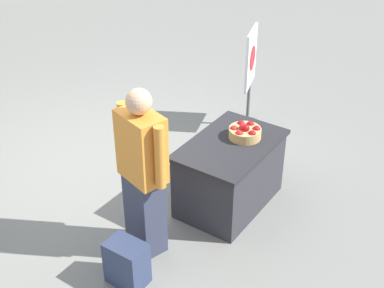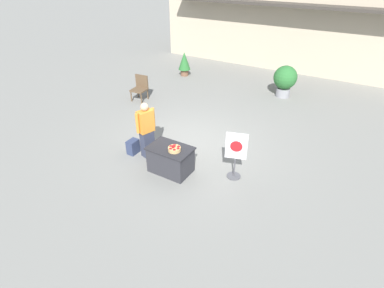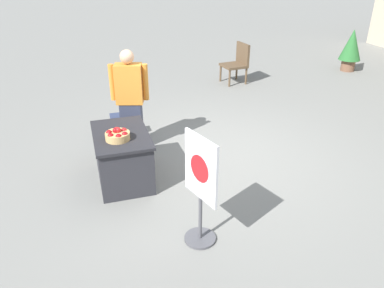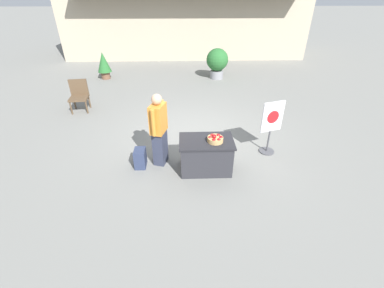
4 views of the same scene
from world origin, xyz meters
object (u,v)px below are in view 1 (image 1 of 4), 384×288
object	(u,v)px
display_table	(229,174)
backpack	(127,263)
person_visitor	(143,173)
poster_board	(250,76)
apple_basket	(245,132)

from	to	relation	value
display_table	backpack	bearing A→B (deg)	173.95
display_table	person_visitor	bearing A→B (deg)	163.61
display_table	backpack	world-z (taller)	display_table
display_table	poster_board	size ratio (longest dim) A/B	0.87
backpack	poster_board	size ratio (longest dim) A/B	0.32
display_table	poster_board	distance (m)	1.70
apple_basket	person_visitor	distance (m)	1.22
person_visitor	backpack	world-z (taller)	person_visitor
display_table	poster_board	xyz separation A→B (m)	(1.54, 0.64, 0.33)
person_visitor	backpack	distance (m)	0.78
poster_board	apple_basket	bearing A→B (deg)	-80.78
backpack	poster_board	bearing A→B (deg)	9.24
apple_basket	person_visitor	size ratio (longest dim) A/B	0.20
display_table	backpack	distance (m)	1.46
person_visitor	apple_basket	bearing A→B (deg)	-0.26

